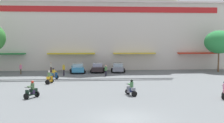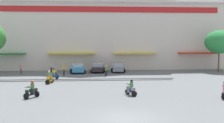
{
  "view_description": "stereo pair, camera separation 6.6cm",
  "coord_description": "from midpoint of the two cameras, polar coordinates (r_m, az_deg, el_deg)",
  "views": [
    {
      "loc": [
        -2.37,
        -18.26,
        5.12
      ],
      "look_at": [
        0.16,
        13.01,
        2.76
      ],
      "focal_mm": 45.86,
      "sensor_mm": 36.0,
      "label": 1
    },
    {
      "loc": [
        -2.3,
        -18.26,
        5.12
      ],
      "look_at": [
        0.16,
        13.01,
        2.76
      ],
      "focal_mm": 45.86,
      "sensor_mm": 36.0,
      "label": 2
    }
  ],
  "objects": [
    {
      "name": "parked_car_1",
      "position": [
        45.53,
        -2.77,
        -1.23
      ],
      "size": [
        2.54,
        4.39,
        1.45
      ],
      "color": "#2C2426",
      "rests_on": "ground"
    },
    {
      "name": "parked_car_2",
      "position": [
        45.63,
        1.27,
        -1.23
      ],
      "size": [
        2.52,
        4.13,
        1.43
      ],
      "color": "gray",
      "rests_on": "ground"
    },
    {
      "name": "pedestrian_2",
      "position": [
        44.9,
        -17.67,
        -1.29
      ],
      "size": [
        0.5,
        0.5,
        1.6
      ],
      "color": "brown",
      "rests_on": "ground"
    },
    {
      "name": "colonial_building",
      "position": [
        54.42,
        -2.06,
        8.38
      ],
      "size": [
        42.93,
        16.46,
        20.82
      ],
      "color": "silver",
      "rests_on": "ground"
    },
    {
      "name": "scooter_rider_0",
      "position": [
        26.56,
        3.89,
        -5.48
      ],
      "size": [
        0.96,
        1.57,
        1.51
      ],
      "color": "black",
      "rests_on": "ground"
    },
    {
      "name": "pedestrian_3",
      "position": [
        40.46,
        -1.15,
        -1.7
      ],
      "size": [
        0.49,
        0.49,
        1.58
      ],
      "color": "black",
      "rests_on": "ground"
    },
    {
      "name": "scooter_rider_5",
      "position": [
        37.88,
        -11.45,
        -2.59
      ],
      "size": [
        1.13,
        1.38,
        1.53
      ],
      "color": "black",
      "rests_on": "ground"
    },
    {
      "name": "parked_car_0",
      "position": [
        44.76,
        -6.84,
        -1.35
      ],
      "size": [
        2.62,
        4.03,
        1.45
      ],
      "color": "#3994CB",
      "rests_on": "ground"
    },
    {
      "name": "pedestrian_1",
      "position": [
        46.73,
        -11.99,
        -0.97
      ],
      "size": [
        0.34,
        0.34,
        1.58
      ],
      "color": "black",
      "rests_on": "ground"
    },
    {
      "name": "scooter_rider_2",
      "position": [
        26.33,
        -15.65,
        -5.69
      ],
      "size": [
        1.24,
        1.5,
        1.54
      ],
      "color": "black",
      "rests_on": "ground"
    },
    {
      "name": "pedestrian_0",
      "position": [
        41.75,
        -9.52,
        -1.47
      ],
      "size": [
        0.37,
        0.37,
        1.71
      ],
      "color": "#272430",
      "rests_on": "ground"
    },
    {
      "name": "plaza_tree_1",
      "position": [
        49.13,
        20.63,
        3.66
      ],
      "size": [
        4.62,
        4.52,
        6.67
      ],
      "color": "brown",
      "rests_on": "ground"
    },
    {
      "name": "ground_plane",
      "position": [
        31.76,
        -0.23,
        -4.98
      ],
      "size": [
        128.0,
        128.0,
        0.0
      ],
      "primitive_type": "plane",
      "color": "slate"
    },
    {
      "name": "scooter_rider_6",
      "position": [
        34.41,
        -12.31,
        -3.27
      ],
      "size": [
        0.87,
        1.45,
        1.56
      ],
      "color": "black",
      "rests_on": "ground"
    }
  ]
}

